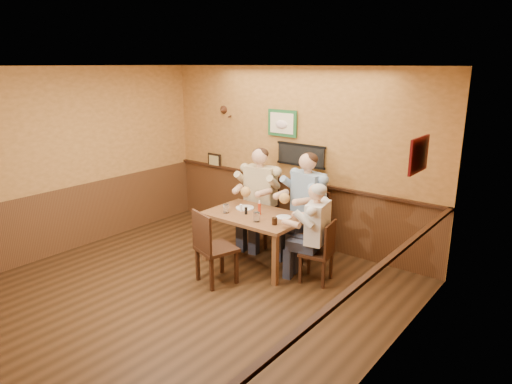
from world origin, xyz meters
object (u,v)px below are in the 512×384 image
Objects in this scene: diner_white_elder at (317,239)px; cola_tumbler at (275,221)px; water_glass_mid at (257,217)px; chair_back_left at (261,214)px; hot_sauce_bottle at (259,208)px; chair_right_end at (316,252)px; diner_tan_shirt at (261,202)px; pepper_shaker at (246,211)px; diner_blue_polo at (308,211)px; chair_back_right at (307,224)px; chair_near_side at (216,247)px; water_glass_left at (226,209)px; dining_table at (255,220)px; salt_shaker at (241,208)px.

cola_tumbler is at bearing -78.00° from diner_white_elder.
chair_back_left is at bearing 124.93° from water_glass_mid.
chair_back_left reaches higher than hot_sauce_bottle.
diner_tan_shirt is (-1.41, 0.60, 0.28)m from chair_right_end.
diner_white_elder is at bearing 6.23° from pepper_shaker.
diner_blue_polo reaches higher than pepper_shaker.
pepper_shaker is (-0.55, -0.78, 0.30)m from chair_back_right.
water_glass_mid is at bearing -58.99° from hot_sauce_bottle.
chair_near_side reaches higher than chair_back_left.
pepper_shaker is at bearing 170.09° from cola_tumbler.
diner_tan_shirt reaches higher than cola_tumbler.
water_glass_left is (-0.82, -0.91, 0.10)m from diner_blue_polo.
cola_tumbler is (-0.53, -0.22, 0.19)m from diner_white_elder.
chair_near_side is (-0.02, -0.80, -0.16)m from dining_table.
water_glass_left is (-1.38, -0.25, 0.39)m from chair_right_end.
hot_sauce_bottle is 0.20m from pepper_shaker.
water_glass_left reaches higher than salt_shaker.
chair_back_right is at bearing -6.31° from chair_back_left.
cola_tumbler is at bearing -76.20° from diner_blue_polo.
chair_near_side is at bearing -61.59° from chair_right_end.
pepper_shaker is at bearing -113.43° from diner_blue_polo.
chair_right_end is at bearing 0.72° from hot_sauce_bottle.
pepper_shaker is (0.30, -0.72, 0.31)m from chair_back_left.
chair_back_left reaches higher than salt_shaker.
water_glass_left reaches higher than chair_right_end.
hot_sauce_bottle is at bearing -63.38° from chair_back_left.
chair_right_end is 0.91m from diner_blue_polo.
diner_white_elder reaches higher than chair_near_side.
water_glass_left is 0.95× the size of water_glass_mid.
diner_blue_polo is at bearing 47.91° from water_glass_left.
water_glass_left is 1.23× the size of pepper_shaker.
diner_white_elder reaches higher than water_glass_left.
salt_shaker is (0.12, 0.19, -0.01)m from water_glass_left.
salt_shaker is at bearing 156.57° from pepper_shaker.
water_glass_mid is at bearing -81.71° from diner_white_elder.
cola_tumbler is 0.75m from salt_shaker.
chair_back_right is at bearing 91.85° from cola_tumbler.
cola_tumbler is at bearing -21.16° from dining_table.
chair_back_right is 0.82× the size of diner_white_elder.
pepper_shaker is (0.30, -0.72, 0.09)m from diner_tan_shirt.
diner_white_elder is at bearing 10.34° from water_glass_left.
pepper_shaker is (-1.11, -0.12, 0.38)m from chair_right_end.
water_glass_mid reaches higher than chair_right_end.
diner_white_elder is 0.98m from hot_sauce_bottle.
salt_shaker is at bearing -122.42° from diner_blue_polo.
dining_table is 0.99× the size of diner_tan_shirt.
dining_table is 13.80× the size of pepper_shaker.
dining_table is 10.58× the size of water_glass_mid.
diner_white_elder is 12.55× the size of cola_tumbler.
diner_blue_polo reaches higher than dining_table.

